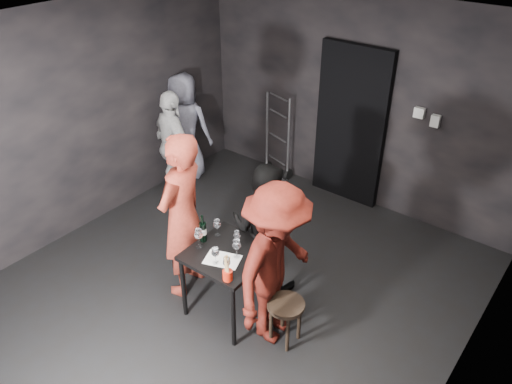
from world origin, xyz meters
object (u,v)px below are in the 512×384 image
Objects in this scene: tasting_table at (229,260)px; woman_black at (264,229)px; bystander_grey at (185,125)px; breadstick_cup at (227,269)px; stool at (286,311)px; man_maroon at (276,259)px; hand_truck at (275,163)px; bystander_cream at (174,146)px; server_red at (181,202)px; wine_bottle at (203,231)px.

woman_black reaches higher than tasting_table.
bystander_grey reaches higher than breadstick_cup.
stool is 1.71× the size of breadstick_cup.
tasting_table is 0.59m from man_maroon.
hand_truck is 0.83× the size of bystander_cream.
server_red is 1.90m from bystander_cream.
man_maroon reaches higher than hand_truck.
bystander_cream is at bearing 98.67° from bystander_grey.
stool is 0.72m from breadstick_cup.
tasting_table reaches higher than stool.
tasting_table is 0.53× the size of woman_black.
stool is 1.63× the size of wine_bottle.
stool is at bearing 37.04° from breadstick_cup.
man_maroon reaches higher than wine_bottle.
stool is (0.66, 0.02, -0.28)m from tasting_table.
bystander_grey is at bearing -41.18° from bystander_cream.
tasting_table is at bearing 166.79° from bystander_cream.
wine_bottle is at bearing 75.60° from server_red.
breadstick_cup is (0.23, -0.83, 0.16)m from woman_black.
woman_black is (-0.65, 0.52, 0.33)m from stool.
man_maroon is at bearing -36.30° from hand_truck.
bystander_grey is at bearing -128.61° from hand_truck.
woman_black is at bearing 130.74° from bystander_grey.
breadstick_cup is (-0.28, -0.34, -0.03)m from man_maroon.
woman_black is at bearing 105.60° from breadstick_cup.
wine_bottle is (-0.97, -0.03, 0.48)m from stool.
stool is 0.30× the size of bystander_grey.
bystander_cream is at bearing 145.92° from breadstick_cup.
bystander_cream is at bearing 155.59° from stool.
man_maroon is (-0.14, 0.02, 0.53)m from stool.
hand_truck is 2.68m from server_red.
hand_truck reaches higher than stool.
hand_truck is at bearing -103.83° from bystander_cream.
man_maroon reaches higher than bystander_grey.
hand_truck is 3.10m from stool.
wine_bottle is 0.62m from breadstick_cup.
tasting_table is 2.73× the size of breadstick_cup.
stool is at bearing 125.47° from woman_black.
man_maroon is (0.53, 0.04, 0.26)m from tasting_table.
stool is 0.89m from woman_black.
server_red is at bearing 176.71° from wine_bottle.
bystander_cream is at bearing -104.46° from hand_truck.
bystander_cream is at bearing -142.15° from server_red.
man_maroon is at bearing 173.20° from bystander_cream.
hand_truck is 3.07m from man_maroon.
breadstick_cup is (1.48, -2.76, 0.65)m from hand_truck.
hand_truck is 1.41m from bystander_grey.
woman_black is 0.88m from breadstick_cup.
woman_black is 0.78× the size of man_maroon.
stool is (1.90, -2.45, 0.15)m from hand_truck.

